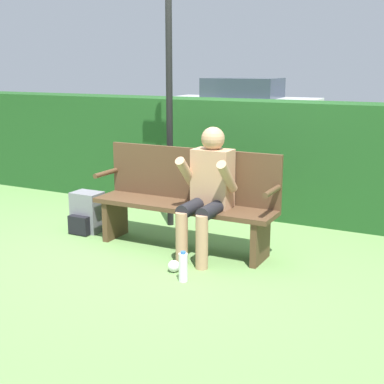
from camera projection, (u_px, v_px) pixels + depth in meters
The scene contains 9 objects.
ground_plane at pixel (183, 249), 5.20m from camera, with size 40.00×40.00×0.00m, color #668E4C.
hedge_back at pixel (245, 157), 6.42m from camera, with size 12.00×0.57×1.34m.
park_bench at pixel (186, 198), 5.15m from camera, with size 1.82×0.41×0.96m.
person_seated at pixel (208, 187), 4.87m from camera, with size 0.50×0.59×1.20m.
backpack at pixel (87, 213), 5.70m from camera, with size 0.31×0.31×0.43m.
water_bottle at pixel (183, 267), 4.39m from camera, with size 0.08×0.08×0.26m.
signpost at pixel (169, 76), 5.61m from camera, with size 0.37×0.09×2.95m.
parked_car at pixel (243, 105), 14.64m from camera, with size 4.16×1.90×1.41m.
litter_crumple at pixel (174, 266), 4.61m from camera, with size 0.10×0.10×0.10m.
Camera 1 is at (2.33, -4.35, 1.74)m, focal length 50.00 mm.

